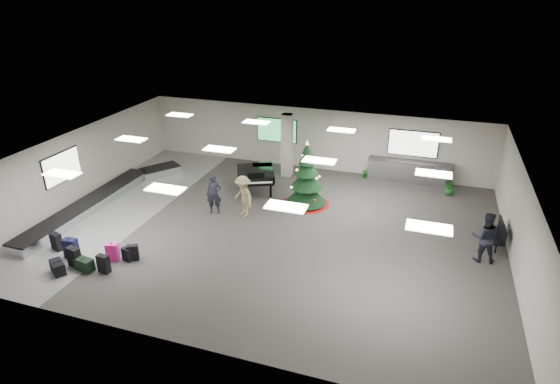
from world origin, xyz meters
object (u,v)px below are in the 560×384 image
(potted_plant_right, at_px, (450,187))
(traveler_bench, at_px, (485,237))
(christmas_tree, at_px, (306,183))
(traveler_a, at_px, (214,194))
(traveler_b, at_px, (243,196))
(pink_suitcase, at_px, (112,252))
(baggage_carousel, at_px, (104,198))
(service_counter, at_px, (409,172))
(potted_plant_left, at_px, (367,170))
(grand_piano, at_px, (255,174))
(bench, at_px, (498,233))

(potted_plant_right, bearing_deg, traveler_bench, -78.88)
(christmas_tree, bearing_deg, traveler_a, -149.40)
(christmas_tree, distance_m, traveler_b, 2.93)
(traveler_b, relative_size, traveler_bench, 0.96)
(pink_suitcase, height_order, traveler_bench, traveler_bench)
(baggage_carousel, bearing_deg, service_counter, 27.67)
(christmas_tree, bearing_deg, pink_suitcase, -128.74)
(potted_plant_right, bearing_deg, potted_plant_left, 168.14)
(traveler_a, relative_size, traveler_bench, 0.93)
(potted_plant_left, distance_m, potted_plant_right, 4.06)
(potted_plant_left, bearing_deg, traveler_a, -133.22)
(potted_plant_left, height_order, potted_plant_right, potted_plant_right)
(baggage_carousel, relative_size, potted_plant_right, 11.69)
(baggage_carousel, height_order, traveler_bench, traveler_bench)
(potted_plant_right, bearing_deg, grand_piano, -163.99)
(bench, bearing_deg, christmas_tree, 167.63)
(traveler_a, height_order, traveler_bench, traveler_bench)
(christmas_tree, xyz_separation_m, traveler_b, (-2.19, -1.94, -0.12))
(grand_piano, xyz_separation_m, traveler_b, (0.42, -2.50, 0.03))
(traveler_bench, height_order, potted_plant_right, traveler_bench)
(baggage_carousel, bearing_deg, potted_plant_left, 31.42)
(potted_plant_left, relative_size, potted_plant_right, 0.97)
(pink_suitcase, distance_m, traveler_bench, 13.15)
(traveler_a, bearing_deg, grand_piano, 51.48)
(grand_piano, bearing_deg, bench, -33.55)
(traveler_b, bearing_deg, traveler_a, -140.02)
(grand_piano, relative_size, traveler_a, 1.51)
(baggage_carousel, xyz_separation_m, grand_piano, (6.06, 3.25, 0.67))
(christmas_tree, height_order, bench, christmas_tree)
(pink_suitcase, distance_m, potted_plant_right, 14.93)
(traveler_a, bearing_deg, service_counter, 18.40)
(pink_suitcase, relative_size, traveler_b, 0.38)
(pink_suitcase, xyz_separation_m, traveler_b, (3.12, 4.67, 0.58))
(service_counter, distance_m, traveler_b, 8.73)
(pink_suitcase, xyz_separation_m, grand_piano, (2.69, 7.17, 0.55))
(baggage_carousel, relative_size, potted_plant_left, 12.01)
(potted_plant_right, bearing_deg, bench, -68.32)
(baggage_carousel, bearing_deg, traveler_b, 6.66)
(potted_plant_right, bearing_deg, pink_suitcase, -139.67)
(bench, bearing_deg, baggage_carousel, -178.39)
(traveler_b, xyz_separation_m, traveler_bench, (9.36, -0.54, 0.04))
(christmas_tree, xyz_separation_m, traveler_bench, (7.16, -2.48, -0.08))
(service_counter, height_order, pink_suitcase, service_counter)
(service_counter, relative_size, grand_piano, 1.54)
(bench, bearing_deg, potted_plant_right, 108.08)
(bench, xyz_separation_m, potted_plant_left, (-5.66, 5.08, -0.13))
(service_counter, height_order, potted_plant_left, service_counter)
(grand_piano, xyz_separation_m, potted_plant_left, (4.72, 3.33, -0.48))
(bench, distance_m, traveler_a, 11.29)
(potted_plant_right, bearing_deg, traveler_b, -148.88)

